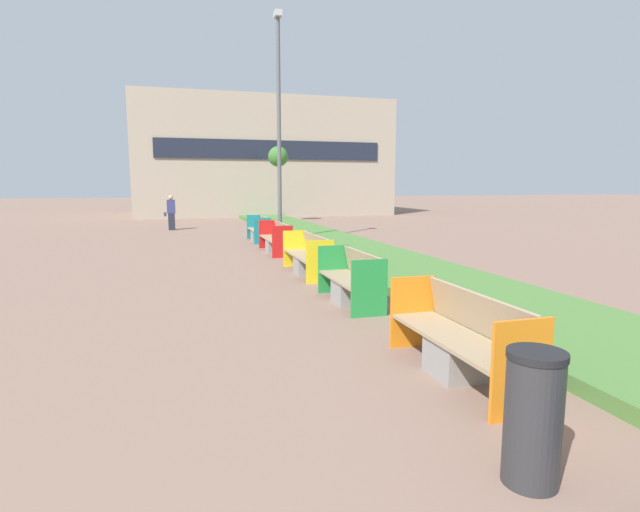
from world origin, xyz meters
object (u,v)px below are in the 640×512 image
at_px(bench_red_frame, 276,241).
at_px(litter_bin, 533,418).
at_px(bench_orange_frame, 459,344).
at_px(pedestrian_walking, 171,212).
at_px(bench_teal_frame, 259,232).
at_px(bench_green_frame, 351,283).
at_px(bench_yellow_frame, 308,258).
at_px(street_lamp_post, 279,120).
at_px(sapling_tree_far, 278,157).

xyz_separation_m(bench_red_frame, litter_bin, (-0.60, -12.57, 0.12)).
bearing_deg(bench_orange_frame, pedestrian_walking, 99.29).
bearing_deg(bench_teal_frame, litter_bin, -92.16).
bearing_deg(bench_green_frame, bench_yellow_frame, 89.90).
distance_m(bench_red_frame, bench_teal_frame, 3.25).
bearing_deg(street_lamp_post, pedestrian_walking, 119.74).
bearing_deg(bench_yellow_frame, sapling_tree_far, 81.03).
distance_m(litter_bin, street_lamp_post, 15.48).
xyz_separation_m(bench_teal_frame, litter_bin, (-0.60, -15.82, 0.13)).
xyz_separation_m(bench_teal_frame, street_lamp_post, (0.61, -0.89, 4.02)).
bearing_deg(street_lamp_post, litter_bin, -94.64).
bearing_deg(litter_bin, bench_orange_frame, 72.72).
height_order(bench_teal_frame, sapling_tree_far, sapling_tree_far).
xyz_separation_m(bench_green_frame, pedestrian_walking, (-3.22, 16.14, 0.46)).
relative_size(bench_green_frame, bench_teal_frame, 1.04).
xyz_separation_m(bench_red_frame, bench_teal_frame, (-0.01, 3.25, -0.02)).
distance_m(bench_red_frame, street_lamp_post, 4.69).
height_order(litter_bin, street_lamp_post, street_lamp_post).
relative_size(bench_green_frame, litter_bin, 2.01).
bearing_deg(bench_green_frame, litter_bin, -96.19).
xyz_separation_m(bench_yellow_frame, bench_red_frame, (-0.00, 3.95, -0.00)).
height_order(bench_yellow_frame, bench_red_frame, same).
xyz_separation_m(bench_red_frame, sapling_tree_far, (2.64, 12.77, 3.27)).
bearing_deg(street_lamp_post, bench_orange_frame, -92.69).
xyz_separation_m(litter_bin, pedestrian_walking, (-2.62, 21.65, 0.33)).
bearing_deg(bench_red_frame, bench_yellow_frame, -90.00).
xyz_separation_m(bench_green_frame, bench_red_frame, (0.01, 7.05, 0.01)).
height_order(bench_red_frame, pedestrian_walking, pedestrian_walking).
height_order(bench_orange_frame, street_lamp_post, street_lamp_post).
relative_size(bench_teal_frame, litter_bin, 1.93).
xyz_separation_m(bench_orange_frame, street_lamp_post, (0.61, 13.00, 4.01)).
relative_size(bench_orange_frame, pedestrian_walking, 1.35).
bearing_deg(sapling_tree_far, bench_green_frame, -97.60).
distance_m(sapling_tree_far, pedestrian_walking, 7.48).
relative_size(street_lamp_post, sapling_tree_far, 1.88).
height_order(litter_bin, sapling_tree_far, sapling_tree_far).
height_order(bench_red_frame, sapling_tree_far, sapling_tree_far).
relative_size(bench_yellow_frame, bench_red_frame, 1.00).
distance_m(bench_orange_frame, bench_teal_frame, 13.89).
bearing_deg(litter_bin, sapling_tree_far, 82.70).
xyz_separation_m(bench_teal_frame, sapling_tree_far, (2.65, 9.52, 3.28)).
bearing_deg(litter_bin, bench_green_frame, 83.81).
bearing_deg(bench_yellow_frame, pedestrian_walking, 103.91).
distance_m(bench_green_frame, street_lamp_post, 10.26).
bearing_deg(bench_yellow_frame, street_lamp_post, 84.50).
xyz_separation_m(bench_orange_frame, bench_yellow_frame, (0.00, 6.68, 0.01)).
relative_size(bench_green_frame, bench_yellow_frame, 0.81).
distance_m(bench_orange_frame, bench_green_frame, 3.58).
bearing_deg(bench_green_frame, street_lamp_post, 86.27).
distance_m(bench_green_frame, pedestrian_walking, 16.46).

